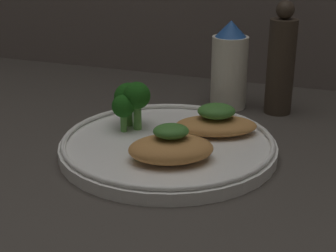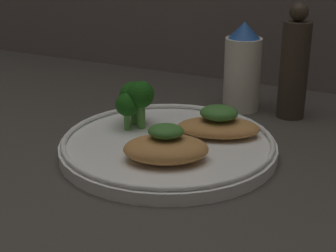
{
  "view_description": "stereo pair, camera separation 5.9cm",
  "coord_description": "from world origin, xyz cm",
  "views": [
    {
      "loc": [
        19.43,
        -52.02,
        24.96
      ],
      "look_at": [
        0.0,
        0.0,
        3.4
      ],
      "focal_mm": 55.0,
      "sensor_mm": 36.0,
      "label": 1
    },
    {
      "loc": [
        24.88,
        -49.64,
        24.96
      ],
      "look_at": [
        0.0,
        0.0,
        3.4
      ],
      "focal_mm": 55.0,
      "sensor_mm": 36.0,
      "label": 2
    }
  ],
  "objects": [
    {
      "name": "grilled_meat_middle",
      "position": [
        4.53,
        4.53,
        2.8
      ],
      "size": [
        11.3,
        8.82,
        3.78
      ],
      "color": "#BC7F42",
      "rests_on": "plate"
    },
    {
      "name": "pepper_grinder",
      "position": [
        9.74,
        18.88,
        7.24
      ],
      "size": [
        3.84,
        3.84,
        15.82
      ],
      "color": "#382D23",
      "rests_on": "ground_plane"
    },
    {
      "name": "grilled_meat_front",
      "position": [
        2.06,
        -4.6,
        2.93
      ],
      "size": [
        11.05,
        9.75,
        4.11
      ],
      "color": "#BC7F42",
      "rests_on": "plate"
    },
    {
      "name": "sauce_bottle",
      "position": [
        2.42,
        18.88,
        6.1
      ],
      "size": [
        5.23,
        5.23,
        12.75
      ],
      "color": "silver",
      "rests_on": "ground_plane"
    },
    {
      "name": "ground_plane",
      "position": [
        0.0,
        0.0,
        -0.5
      ],
      "size": [
        180.0,
        180.0,
        1.0
      ],
      "primitive_type": "cube",
      "color": "#3D3833"
    },
    {
      "name": "plate",
      "position": [
        0.0,
        0.0,
        0.99
      ],
      "size": [
        25.47,
        25.47,
        2.0
      ],
      "color": "white",
      "rests_on": "ground_plane"
    },
    {
      "name": "broccoli_bunch",
      "position": [
        -5.93,
        2.66,
        5.12
      ],
      "size": [
        5.02,
        5.34,
        6.07
      ],
      "color": "#569942",
      "rests_on": "plate"
    }
  ]
}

